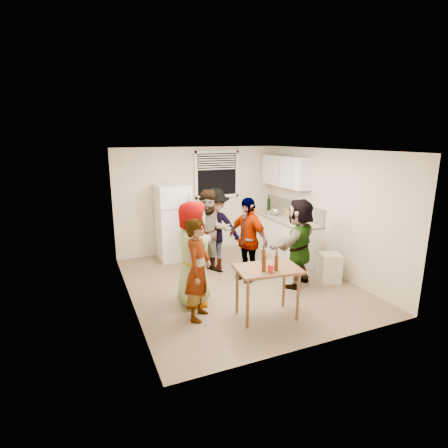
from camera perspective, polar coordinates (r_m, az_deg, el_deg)
name	(u,v)px	position (r m, az deg, el deg)	size (l,w,h in m)	color
room	(239,283)	(6.78, 2.42, -9.66)	(4.00, 4.50, 2.50)	beige
window	(217,174)	(8.46, -1.16, 8.11)	(1.12, 0.10, 1.06)	white
refrigerator	(173,222)	(7.95, -8.28, 0.25)	(0.70, 0.70, 1.70)	white
counter_lower	(283,237)	(8.37, 9.61, -2.07)	(0.60, 2.20, 0.86)	white
countertop	(284,218)	(8.26, 9.73, 0.93)	(0.64, 2.22, 0.04)	#BFB49C
backsplash	(294,209)	(8.37, 11.43, 2.43)	(0.03, 2.20, 0.36)	#AAA59B
upper_cabinets	(286,171)	(8.32, 10.05, 8.49)	(0.34, 1.60, 0.70)	white
kettle	(275,215)	(8.47, 8.39, 1.45)	(0.26, 0.22, 0.22)	silver
paper_towel	(292,221)	(7.95, 11.01, 0.51)	(0.11, 0.11, 0.25)	white
wine_bottle	(268,211)	(8.94, 7.25, 2.16)	(0.08, 0.08, 0.32)	black
beer_bottle_counter	(297,224)	(7.67, 11.76, -0.02)	(0.06, 0.06, 0.21)	#47230C
blue_cup	(297,224)	(7.69, 11.79, 0.02)	(0.09, 0.09, 0.12)	#1627AF
picture_frame	(286,212)	(8.55, 10.16, 1.99)	(0.02, 0.17, 0.14)	#E1DD5B
trash_bin	(329,269)	(7.08, 16.80, -7.03)	(0.38, 0.38, 0.56)	silver
serving_table	(266,316)	(5.69, 6.90, -14.67)	(0.95, 0.64, 0.80)	brown
beer_bottle_table	(264,271)	(5.23, 6.50, -7.56)	(0.06, 0.06, 0.24)	#47230C
red_cup	(270,272)	(5.20, 7.59, -7.73)	(0.08, 0.08, 0.11)	red
guest_grey	(194,302)	(6.08, -4.89, -12.65)	(0.85, 1.74, 0.55)	#999999
guest_stripe	(199,317)	(5.63, -4.09, -14.94)	(0.57, 1.58, 0.38)	#141933
guest_back_left	(211,273)	(7.27, -2.12, -7.98)	(0.84, 1.73, 0.65)	brown
guest_back_right	(215,268)	(7.53, -1.55, -7.17)	(1.11, 1.71, 0.64)	#424247
guest_black	(247,279)	(6.99, 3.73, -8.92)	(0.96, 1.63, 0.40)	black
guest_orange	(297,284)	(6.88, 11.77, -9.60)	(1.53, 1.65, 0.49)	#DF9652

